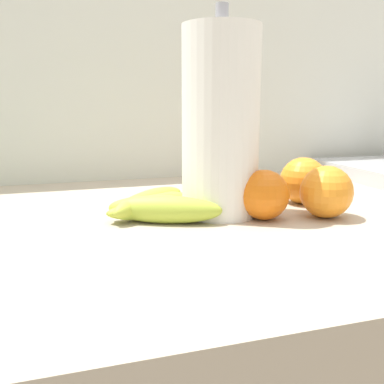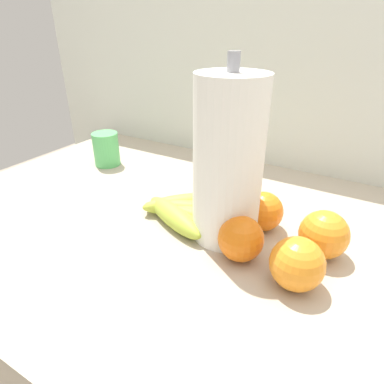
{
  "view_description": "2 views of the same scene",
  "coord_description": "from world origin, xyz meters",
  "px_view_note": "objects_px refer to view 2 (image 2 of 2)",
  "views": [
    {
      "loc": [
        -0.54,
        -0.66,
        1.03
      ],
      "look_at": [
        -0.33,
        -0.0,
        0.89
      ],
      "focal_mm": 41.78,
      "sensor_mm": 36.0,
      "label": 1
    },
    {
      "loc": [
        -0.07,
        -0.48,
        1.21
      ],
      "look_at": [
        -0.37,
        0.03,
        0.9
      ],
      "focal_mm": 30.52,
      "sensor_mm": 36.0,
      "label": 2
    }
  ],
  "objects_px": {
    "orange_front": "(241,239)",
    "orange_back_left": "(324,235)",
    "orange_center": "(297,264)",
    "paper_towel_roll": "(228,162)",
    "orange_far_right": "(263,211)",
    "banana_bunch": "(182,211)",
    "mug": "(106,149)"
  },
  "relations": [
    {
      "from": "mug",
      "to": "orange_front",
      "type": "bearing_deg",
      "value": -21.8
    },
    {
      "from": "banana_bunch",
      "to": "orange_far_right",
      "type": "height_order",
      "value": "orange_far_right"
    },
    {
      "from": "orange_center",
      "to": "orange_front",
      "type": "xyz_separation_m",
      "value": [
        -0.1,
        0.02,
        -0.0
      ]
    },
    {
      "from": "orange_back_left",
      "to": "paper_towel_roll",
      "type": "bearing_deg",
      "value": -170.86
    },
    {
      "from": "orange_front",
      "to": "orange_far_right",
      "type": "bearing_deg",
      "value": 89.14
    },
    {
      "from": "banana_bunch",
      "to": "paper_towel_roll",
      "type": "distance_m",
      "value": 0.16
    },
    {
      "from": "orange_center",
      "to": "orange_front",
      "type": "relative_size",
      "value": 1.06
    },
    {
      "from": "orange_far_right",
      "to": "orange_back_left",
      "type": "bearing_deg",
      "value": -13.41
    },
    {
      "from": "banana_bunch",
      "to": "mug",
      "type": "xyz_separation_m",
      "value": [
        -0.34,
        0.14,
        0.03
      ]
    },
    {
      "from": "orange_far_right",
      "to": "orange_front",
      "type": "bearing_deg",
      "value": -90.86
    },
    {
      "from": "banana_bunch",
      "to": "paper_towel_roll",
      "type": "height_order",
      "value": "paper_towel_roll"
    },
    {
      "from": "orange_far_right",
      "to": "paper_towel_roll",
      "type": "height_order",
      "value": "paper_towel_roll"
    },
    {
      "from": "orange_front",
      "to": "orange_back_left",
      "type": "relative_size",
      "value": 0.94
    },
    {
      "from": "orange_center",
      "to": "orange_back_left",
      "type": "height_order",
      "value": "same"
    },
    {
      "from": "orange_far_right",
      "to": "orange_front",
      "type": "relative_size",
      "value": 0.98
    },
    {
      "from": "orange_far_right",
      "to": "paper_towel_roll",
      "type": "bearing_deg",
      "value": -134.81
    },
    {
      "from": "orange_front",
      "to": "paper_towel_roll",
      "type": "xyz_separation_m",
      "value": [
        -0.05,
        0.05,
        0.11
      ]
    },
    {
      "from": "orange_far_right",
      "to": "paper_towel_roll",
      "type": "distance_m",
      "value": 0.13
    },
    {
      "from": "paper_towel_roll",
      "to": "orange_far_right",
      "type": "bearing_deg",
      "value": 45.19
    },
    {
      "from": "orange_center",
      "to": "orange_front",
      "type": "distance_m",
      "value": 0.1
    },
    {
      "from": "banana_bunch",
      "to": "orange_front",
      "type": "height_order",
      "value": "orange_front"
    },
    {
      "from": "orange_far_right",
      "to": "paper_towel_roll",
      "type": "relative_size",
      "value": 0.24
    },
    {
      "from": "banana_bunch",
      "to": "orange_far_right",
      "type": "bearing_deg",
      "value": 18.01
    },
    {
      "from": "banana_bunch",
      "to": "orange_far_right",
      "type": "distance_m",
      "value": 0.16
    },
    {
      "from": "orange_center",
      "to": "paper_towel_roll",
      "type": "relative_size",
      "value": 0.25
    },
    {
      "from": "paper_towel_roll",
      "to": "mug",
      "type": "bearing_deg",
      "value": 161.71
    },
    {
      "from": "banana_bunch",
      "to": "mug",
      "type": "bearing_deg",
      "value": 157.53
    },
    {
      "from": "orange_center",
      "to": "orange_far_right",
      "type": "height_order",
      "value": "orange_center"
    },
    {
      "from": "banana_bunch",
      "to": "orange_far_right",
      "type": "relative_size",
      "value": 2.54
    },
    {
      "from": "orange_center",
      "to": "orange_far_right",
      "type": "distance_m",
      "value": 0.16
    },
    {
      "from": "orange_front",
      "to": "mug",
      "type": "bearing_deg",
      "value": 158.2
    },
    {
      "from": "orange_far_right",
      "to": "orange_back_left",
      "type": "xyz_separation_m",
      "value": [
        0.12,
        -0.03,
        0.0
      ]
    }
  ]
}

